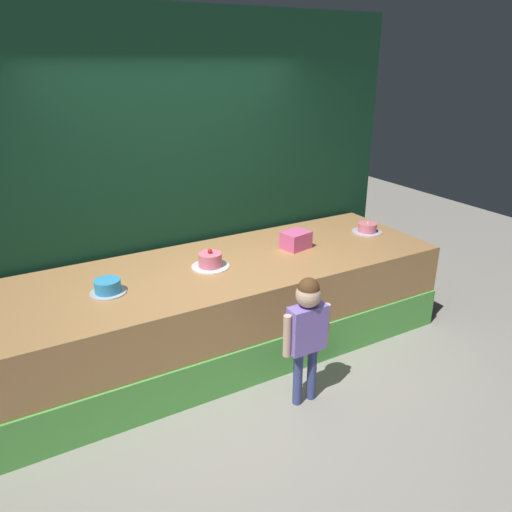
% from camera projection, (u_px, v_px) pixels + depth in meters
% --- Properties ---
extents(ground_plane, '(12.00, 12.00, 0.00)m').
position_uv_depth(ground_plane, '(248.00, 386.00, 3.99)').
color(ground_plane, gray).
extents(stage_platform, '(4.17, 1.30, 0.82)m').
position_uv_depth(stage_platform, '(213.00, 310.00, 4.35)').
color(stage_platform, '#B27F4C').
rests_on(stage_platform, ground_plane).
extents(curtain_backdrop, '(4.69, 0.08, 2.91)m').
position_uv_depth(curtain_backdrop, '(175.00, 177.00, 4.56)').
color(curtain_backdrop, '#113823').
rests_on(curtain_backdrop, ground_plane).
extents(child_figure, '(0.40, 0.19, 1.05)m').
position_uv_depth(child_figure, '(307.00, 324.00, 3.58)').
color(child_figure, '#3F4C8C').
rests_on(child_figure, ground_plane).
extents(pink_box, '(0.28, 0.24, 0.16)m').
position_uv_depth(pink_box, '(296.00, 240.00, 4.60)').
color(pink_box, '#EC5C9C').
rests_on(pink_box, stage_platform).
extents(cake_left, '(0.27, 0.27, 0.11)m').
position_uv_depth(cake_left, '(108.00, 287.00, 3.73)').
color(cake_left, silver).
rests_on(cake_left, stage_platform).
extents(cake_center, '(0.33, 0.33, 0.17)m').
position_uv_depth(cake_center, '(210.00, 261.00, 4.19)').
color(cake_center, white).
rests_on(cake_center, stage_platform).
extents(cake_right, '(0.31, 0.31, 0.14)m').
position_uv_depth(cake_right, '(367.00, 228.00, 5.02)').
color(cake_right, silver).
rests_on(cake_right, stage_platform).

